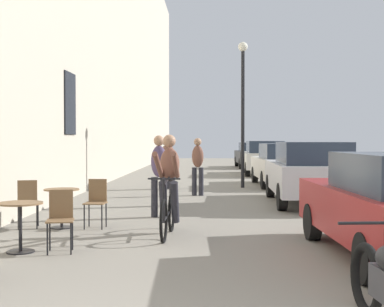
{
  "coord_description": "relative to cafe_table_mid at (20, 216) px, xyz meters",
  "views": [
    {
      "loc": [
        0.66,
        -2.95,
        1.62
      ],
      "look_at": [
        0.12,
        13.32,
        1.2
      ],
      "focal_mm": 50.46,
      "sensor_mm": 36.0,
      "label": 1
    }
  ],
  "objects": [
    {
      "name": "cafe_chair_mid_toward_street",
      "position": [
        0.56,
        0.07,
        -0.0
      ],
      "size": [
        0.44,
        0.44,
        0.89
      ],
      "color": "black",
      "rests_on": "ground_plane"
    },
    {
      "name": "pedestrian_near",
      "position": [
        1.66,
        3.56,
        0.44
      ],
      "size": [
        0.38,
        0.3,
        1.71
      ],
      "color": "#26262D",
      "rests_on": "ground_plane"
    },
    {
      "name": "cyclist_on_bicycle",
      "position": [
        2.02,
        1.49,
        0.29
      ],
      "size": [
        0.52,
        1.76,
        1.74
      ],
      "color": "black",
      "rests_on": "ground_plane"
    },
    {
      "name": "pedestrian_furthest",
      "position": [
        1.27,
        10.01,
        0.41
      ],
      "size": [
        0.34,
        0.24,
        1.65
      ],
      "color": "#26262D",
      "rests_on": "ground_plane"
    },
    {
      "name": "cafe_chair_far_toward_street",
      "position": [
        0.63,
        2.21,
        -0.0
      ],
      "size": [
        0.4,
        0.4,
        0.89
      ],
      "color": "black",
      "rests_on": "ground_plane"
    },
    {
      "name": "parked_car_second",
      "position": [
        5.23,
        6.0,
        0.29
      ],
      "size": [
        1.93,
        4.43,
        1.57
      ],
      "color": "#B7B7BC",
      "rests_on": "ground_plane"
    },
    {
      "name": "street_lamp",
      "position": [
        3.83,
        10.58,
        2.59
      ],
      "size": [
        0.32,
        0.32,
        4.9
      ],
      "color": "black",
      "rests_on": "ground_plane"
    },
    {
      "name": "parked_car_third",
      "position": [
        5.25,
        11.25,
        0.25
      ],
      "size": [
        1.86,
        4.22,
        1.48
      ],
      "color": "beige",
      "rests_on": "ground_plane"
    },
    {
      "name": "cafe_table_mid",
      "position": [
        0.0,
        0.0,
        0.0
      ],
      "size": [
        0.64,
        0.64,
        0.72
      ],
      "color": "black",
      "rests_on": "ground_plane"
    },
    {
      "name": "pedestrian_mid",
      "position": [
        1.7,
        5.49,
        0.45
      ],
      "size": [
        0.37,
        0.29,
        1.73
      ],
      "color": "#26262D",
      "rests_on": "ground_plane"
    },
    {
      "name": "parked_car_fifth",
      "position": [
        5.16,
        23.43,
        0.24
      ],
      "size": [
        1.85,
        4.16,
        1.46
      ],
      "color": "black",
      "rests_on": "ground_plane"
    },
    {
      "name": "parked_car_fourth",
      "position": [
        5.2,
        17.26,
        0.29
      ],
      "size": [
        1.88,
        4.4,
        1.56
      ],
      "color": "beige",
      "rests_on": "ground_plane"
    },
    {
      "name": "cafe_chair_far_toward_wall",
      "position": [
        -0.59,
        2.06,
        -0.0
      ],
      "size": [
        0.46,
        0.46,
        0.89
      ],
      "color": "black",
      "rests_on": "ground_plane"
    },
    {
      "name": "cafe_table_far",
      "position": [
        0.01,
        2.14,
        0.0
      ],
      "size": [
        0.64,
        0.64,
        0.72
      ],
      "color": "black",
      "rests_on": "ground_plane"
    },
    {
      "name": "pedestrian_far",
      "position": [
        2.37,
        7.95,
        0.42
      ],
      "size": [
        0.37,
        0.28,
        1.67
      ],
      "color": "#26262D",
      "rests_on": "ground_plane"
    }
  ]
}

